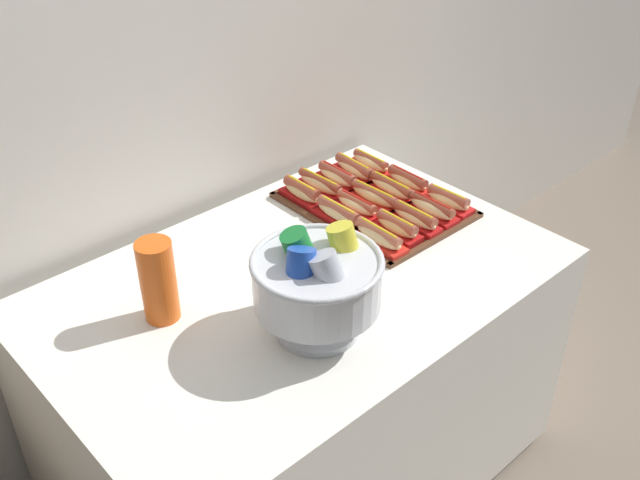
{
  "coord_description": "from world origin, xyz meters",
  "views": [
    {
      "loc": [
        -1.01,
        -1.18,
        1.94
      ],
      "look_at": [
        0.08,
        0.01,
        0.86
      ],
      "focal_mm": 40.96,
      "sensor_mm": 36.0,
      "label": 1
    }
  ],
  "objects_px": {
    "hot_dog_7": "(374,197)",
    "hot_dog_0": "(379,237)",
    "buffet_table": "(302,380)",
    "hot_dog_2": "(415,218)",
    "hot_dog_13": "(354,169)",
    "hot_dog_11": "(320,185)",
    "hot_dog_6": "(357,206)",
    "hot_dog_8": "(391,189)",
    "hot_dog_12": "(338,177)",
    "hot_dog_3": "(432,209)",
    "serving_tray": "(374,205)",
    "hot_dog_5": "(339,214)",
    "hot_dog_9": "(408,181)",
    "cup_stack": "(158,281)",
    "hot_dog_14": "(371,163)",
    "punch_bowl": "(317,281)",
    "hot_dog_4": "(448,200)",
    "hot_dog_1": "(397,227)",
    "hot_dog_10": "(302,192)"
  },
  "relations": [
    {
      "from": "hot_dog_8",
      "to": "hot_dog_11",
      "type": "xyz_separation_m",
      "value": [
        -0.15,
        0.17,
        0.0
      ]
    },
    {
      "from": "hot_dog_6",
      "to": "hot_dog_9",
      "type": "xyz_separation_m",
      "value": [
        0.22,
        -0.0,
        0.0
      ]
    },
    {
      "from": "hot_dog_3",
      "to": "punch_bowl",
      "type": "height_order",
      "value": "punch_bowl"
    },
    {
      "from": "hot_dog_8",
      "to": "hot_dog_4",
      "type": "bearing_deg",
      "value": -66.24
    },
    {
      "from": "hot_dog_3",
      "to": "punch_bowl",
      "type": "xyz_separation_m",
      "value": [
        -0.59,
        -0.14,
        0.11
      ]
    },
    {
      "from": "hot_dog_0",
      "to": "hot_dog_14",
      "type": "height_order",
      "value": "hot_dog_0"
    },
    {
      "from": "hot_dog_2",
      "to": "hot_dog_4",
      "type": "xyz_separation_m",
      "value": [
        0.15,
        -0.0,
        0.0
      ]
    },
    {
      "from": "buffet_table",
      "to": "hot_dog_3",
      "type": "bearing_deg",
      "value": -4.85
    },
    {
      "from": "hot_dog_4",
      "to": "hot_dog_8",
      "type": "relative_size",
      "value": 0.89
    },
    {
      "from": "hot_dog_3",
      "to": "hot_dog_12",
      "type": "relative_size",
      "value": 1.01
    },
    {
      "from": "buffet_table",
      "to": "hot_dog_5",
      "type": "distance_m",
      "value": 0.5
    },
    {
      "from": "buffet_table",
      "to": "hot_dog_2",
      "type": "bearing_deg",
      "value": -5.6
    },
    {
      "from": "hot_dog_12",
      "to": "hot_dog_3",
      "type": "bearing_deg",
      "value": -77.88
    },
    {
      "from": "serving_tray",
      "to": "hot_dog_5",
      "type": "distance_m",
      "value": 0.15
    },
    {
      "from": "hot_dog_6",
      "to": "punch_bowl",
      "type": "distance_m",
      "value": 0.55
    },
    {
      "from": "hot_dog_12",
      "to": "hot_dog_13",
      "type": "height_order",
      "value": "same"
    },
    {
      "from": "hot_dog_3",
      "to": "hot_dog_4",
      "type": "distance_m",
      "value": 0.08
    },
    {
      "from": "hot_dog_0",
      "to": "cup_stack",
      "type": "height_order",
      "value": "cup_stack"
    },
    {
      "from": "hot_dog_9",
      "to": "hot_dog_11",
      "type": "distance_m",
      "value": 0.28
    },
    {
      "from": "buffet_table",
      "to": "hot_dog_2",
      "type": "distance_m",
      "value": 0.58
    },
    {
      "from": "hot_dog_8",
      "to": "hot_dog_11",
      "type": "distance_m",
      "value": 0.22
    },
    {
      "from": "hot_dog_3",
      "to": "hot_dog_7",
      "type": "bearing_deg",
      "value": 113.76
    },
    {
      "from": "hot_dog_6",
      "to": "hot_dog_8",
      "type": "bearing_deg",
      "value": -0.69
    },
    {
      "from": "hot_dog_1",
      "to": "cup_stack",
      "type": "relative_size",
      "value": 0.7
    },
    {
      "from": "hot_dog_7",
      "to": "hot_dog_0",
      "type": "bearing_deg",
      "value": -132.96
    },
    {
      "from": "hot_dog_10",
      "to": "hot_dog_14",
      "type": "relative_size",
      "value": 1.0
    },
    {
      "from": "hot_dog_14",
      "to": "hot_dog_5",
      "type": "bearing_deg",
      "value": -151.88
    },
    {
      "from": "buffet_table",
      "to": "hot_dog_2",
      "type": "height_order",
      "value": "hot_dog_2"
    },
    {
      "from": "hot_dog_3",
      "to": "hot_dog_9",
      "type": "xyz_separation_m",
      "value": [
        0.08,
        0.16,
        -0.0
      ]
    },
    {
      "from": "hot_dog_11",
      "to": "hot_dog_3",
      "type": "bearing_deg",
      "value": -66.24
    },
    {
      "from": "cup_stack",
      "to": "hot_dog_5",
      "type": "bearing_deg",
      "value": 1.36
    },
    {
      "from": "hot_dog_0",
      "to": "hot_dog_5",
      "type": "relative_size",
      "value": 1.0
    },
    {
      "from": "hot_dog_8",
      "to": "hot_dog_11",
      "type": "bearing_deg",
      "value": 131.59
    },
    {
      "from": "hot_dog_13",
      "to": "hot_dog_11",
      "type": "bearing_deg",
      "value": 179.31
    },
    {
      "from": "serving_tray",
      "to": "hot_dog_2",
      "type": "distance_m",
      "value": 0.17
    },
    {
      "from": "serving_tray",
      "to": "hot_dog_2",
      "type": "height_order",
      "value": "hot_dog_2"
    },
    {
      "from": "hot_dog_7",
      "to": "hot_dog_9",
      "type": "height_order",
      "value": "hot_dog_9"
    },
    {
      "from": "hot_dog_2",
      "to": "hot_dog_11",
      "type": "height_order",
      "value": "same"
    },
    {
      "from": "hot_dog_0",
      "to": "hot_dog_7",
      "type": "xyz_separation_m",
      "value": [
        0.15,
        0.16,
        -0.0
      ]
    },
    {
      "from": "hot_dog_0",
      "to": "hot_dog_4",
      "type": "bearing_deg",
      "value": -0.69
    },
    {
      "from": "hot_dog_3",
      "to": "hot_dog_5",
      "type": "relative_size",
      "value": 0.94
    },
    {
      "from": "hot_dog_5",
      "to": "hot_dog_12",
      "type": "xyz_separation_m",
      "value": [
        0.15,
        0.16,
        -0.0
      ]
    },
    {
      "from": "serving_tray",
      "to": "hot_dog_12",
      "type": "height_order",
      "value": "hot_dog_12"
    },
    {
      "from": "hot_dog_8",
      "to": "hot_dog_14",
      "type": "height_order",
      "value": "hot_dog_8"
    },
    {
      "from": "hot_dog_13",
      "to": "hot_dog_14",
      "type": "distance_m",
      "value": 0.08
    },
    {
      "from": "serving_tray",
      "to": "hot_dog_9",
      "type": "bearing_deg",
      "value": -0.69
    },
    {
      "from": "hot_dog_8",
      "to": "hot_dog_3",
      "type": "bearing_deg",
      "value": -90.69
    },
    {
      "from": "serving_tray",
      "to": "cup_stack",
      "type": "bearing_deg",
      "value": -179.04
    },
    {
      "from": "hot_dog_11",
      "to": "hot_dog_14",
      "type": "relative_size",
      "value": 1.11
    },
    {
      "from": "punch_bowl",
      "to": "buffet_table",
      "type": "bearing_deg",
      "value": 60.2
    }
  ]
}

